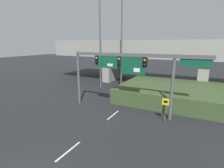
# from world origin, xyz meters

# --- Properties ---
(lane_markings) EXTENTS (0.14, 22.07, 0.01)m
(lane_markings) POSITION_xyz_m (0.00, 12.95, 0.00)
(lane_markings) COLOR silver
(lane_markings) RESTS_ON ground
(signal_gantry) EXTENTS (13.47, 0.44, 5.97)m
(signal_gantry) POSITION_xyz_m (0.88, 11.13, 4.78)
(signal_gantry) COLOR #515456
(signal_gantry) RESTS_ON ground
(speed_limit_sign) EXTENTS (0.60, 0.11, 2.28)m
(speed_limit_sign) POSITION_xyz_m (4.80, 10.36, 1.49)
(speed_limit_sign) COLOR #4C4C4C
(speed_limit_sign) RESTS_ON ground
(highway_light_pole_near) EXTENTS (0.70, 0.36, 16.87)m
(highway_light_pole_near) POSITION_xyz_m (-6.54, 18.51, 8.82)
(highway_light_pole_near) COLOR #515456
(highway_light_pole_near) RESTS_ON ground
(highway_light_pole_far) EXTENTS (0.70, 0.36, 13.40)m
(highway_light_pole_far) POSITION_xyz_m (-3.78, 20.19, 7.07)
(highway_light_pole_far) COLOR #515456
(highway_light_pole_far) RESTS_ON ground
(overpass_bridge) EXTENTS (36.20, 9.24, 7.38)m
(overpass_bridge) POSITION_xyz_m (0.00, 25.78, 5.14)
(overpass_bridge) COLOR gray
(overpass_bridge) RESTS_ON ground
(grass_embankment) EXTENTS (15.47, 9.95, 1.73)m
(grass_embankment) POSITION_xyz_m (5.92, 17.50, 0.87)
(grass_embankment) COLOR #384C28
(grass_embankment) RESTS_ON ground
(parked_sedan_near_right) EXTENTS (4.89, 2.35, 1.38)m
(parked_sedan_near_right) POSITION_xyz_m (8.26, 14.42, 0.64)
(parked_sedan_near_right) COLOR black
(parked_sedan_near_right) RESTS_ON ground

